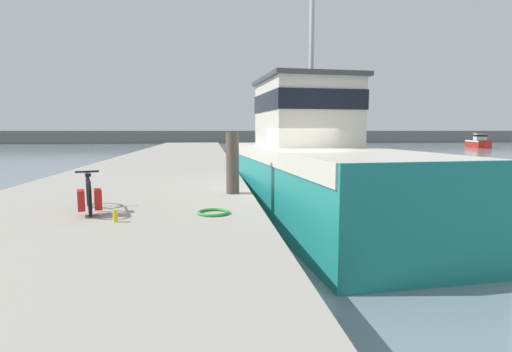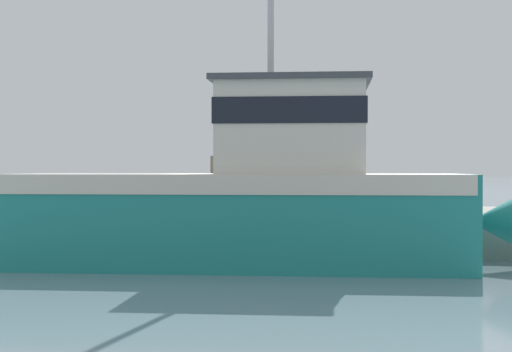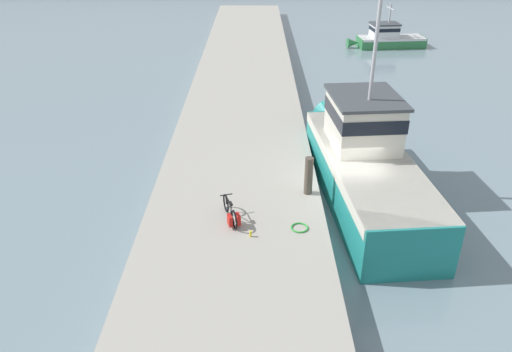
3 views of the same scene
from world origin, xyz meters
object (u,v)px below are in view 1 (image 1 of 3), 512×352
Objects in this scene: fishing_boat_main at (312,163)px; boat_orange_near at (479,142)px; mooring_post at (233,163)px; bicycle_touring at (89,195)px; water_bottle_on_curb at (115,216)px; boat_blue_far at (316,149)px.

fishing_boat_main is 53.75m from boat_orange_near.
boat_orange_near is at bearing 49.06° from mooring_post.
mooring_post reaches higher than bicycle_touring.
bicycle_touring reaches higher than water_bottle_on_curb.
fishing_boat_main is 6.23m from bicycle_touring.
boat_blue_far reaches higher than mooring_post.
bicycle_touring is 1.11m from water_bottle_on_curb.
fishing_boat_main is 7.02× the size of bicycle_touring.
boat_orange_near reaches higher than water_bottle_on_curb.
bicycle_touring is (-5.13, -3.52, -0.25)m from fishing_boat_main.
water_bottle_on_curb is at bearing -140.49° from fishing_boat_main.
boat_orange_near is 59.77m from bicycle_touring.
boat_blue_far reaches higher than boat_orange_near.
mooring_post is (-9.05, -25.94, 0.90)m from boat_blue_far.
water_bottle_on_curb is (0.66, -0.87, -0.23)m from bicycle_touring.
boat_blue_far is 1.21× the size of boat_orange_near.
boat_orange_near reaches higher than bicycle_touring.
boat_blue_far is at bearing 49.29° from bicycle_touring.
boat_blue_far is at bearing 70.76° from mooring_post.
fishing_boat_main is at bearing 16.71° from bicycle_touring.
fishing_boat_main is at bearing 33.78° from mooring_post.
fishing_boat_main reaches higher than bicycle_touring.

